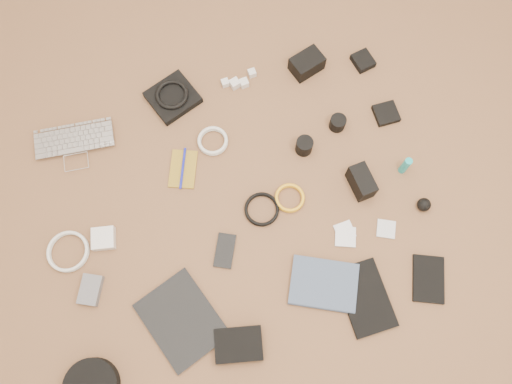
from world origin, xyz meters
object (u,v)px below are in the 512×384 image
object	(u,v)px
tablet	(182,320)
phone	(225,251)
dslr_camera	(307,64)
paperback	(321,309)
laptop	(76,150)

from	to	relation	value
tablet	phone	bearing A→B (deg)	22.46
dslr_camera	paperback	world-z (taller)	dslr_camera
paperback	laptop	bearing A→B (deg)	65.48
laptop	phone	world-z (taller)	laptop
phone	paperback	bearing A→B (deg)	-23.05
tablet	paperback	bearing A→B (deg)	-32.45
laptop	phone	size ratio (longest dim) A/B	2.40
laptop	dslr_camera	bearing A→B (deg)	10.38
dslr_camera	tablet	xyz separation A→B (m)	(-0.69, -0.81, -0.03)
laptop	phone	bearing A→B (deg)	-45.53
laptop	phone	distance (m)	0.68
laptop	tablet	xyz separation A→B (m)	(0.24, -0.70, -0.01)
laptop	dslr_camera	distance (m)	0.93
phone	paperback	xyz separation A→B (m)	(0.26, -0.28, 0.01)
laptop	paperback	bearing A→B (deg)	-44.59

